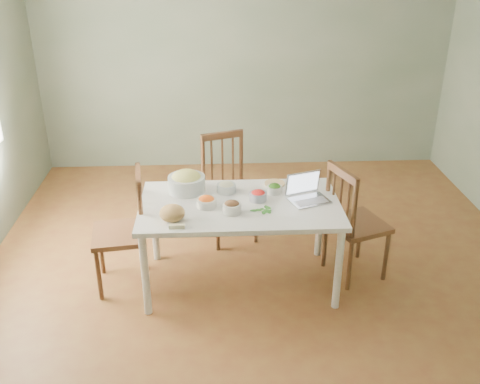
{
  "coord_description": "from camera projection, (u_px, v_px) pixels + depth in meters",
  "views": [
    {
      "loc": [
        -0.39,
        -4.05,
        2.74
      ],
      "look_at": [
        -0.19,
        -0.15,
        0.86
      ],
      "focal_mm": 40.32,
      "sensor_mm": 36.0,
      "label": 1
    }
  ],
  "objects": [
    {
      "name": "laptop",
      "position": [
        310.0,
        189.0,
        4.36
      ],
      "size": [
        0.37,
        0.33,
        0.22
      ],
      "primitive_type": null,
      "rotation": [
        0.0,
        0.0,
        0.34
      ],
      "color": "silver",
      "rests_on": "dining_table"
    },
    {
      "name": "butter_stick",
      "position": [
        177.0,
        226.0,
        4.0
      ],
      "size": [
        0.12,
        0.04,
        0.03
      ],
      "primitive_type": "cube",
      "rotation": [
        0.0,
        0.0,
        -0.03
      ],
      "color": "#F6EDBB",
      "rests_on": "dining_table"
    },
    {
      "name": "wall_back",
      "position": [
        245.0,
        60.0,
        6.51
      ],
      "size": [
        5.0,
        0.0,
        2.7
      ],
      "primitive_type": "cube",
      "color": "gray",
      "rests_on": "ground"
    },
    {
      "name": "floor",
      "position": [
        260.0,
        270.0,
        4.85
      ],
      "size": [
        5.0,
        5.0,
        0.0
      ],
      "primitive_type": "cube",
      "color": "brown",
      "rests_on": "ground"
    },
    {
      "name": "basil_bunch",
      "position": [
        261.0,
        209.0,
        4.25
      ],
      "size": [
        0.19,
        0.19,
        0.02
      ],
      "primitive_type": null,
      "color": "#23531F",
      "rests_on": "dining_table"
    },
    {
      "name": "flatbread",
      "position": [
        275.0,
        183.0,
        4.7
      ],
      "size": [
        0.18,
        0.18,
        0.02
      ],
      "primitive_type": "cylinder",
      "rotation": [
        0.0,
        0.0,
        -0.01
      ],
      "color": "#D3BF88",
      "rests_on": "dining_table"
    },
    {
      "name": "bowl_mushroom",
      "position": [
        232.0,
        207.0,
        4.21
      ],
      "size": [
        0.17,
        0.17,
        0.1
      ],
      "primitive_type": null,
      "rotation": [
        0.0,
        0.0,
        0.12
      ],
      "color": "#3C1A11",
      "rests_on": "dining_table"
    },
    {
      "name": "chair_far",
      "position": [
        230.0,
        190.0,
        5.17
      ],
      "size": [
        0.58,
        0.56,
        1.04
      ],
      "primitive_type": null,
      "rotation": [
        0.0,
        0.0,
        0.33
      ],
      "color": "#4B2D19",
      "rests_on": "floor"
    },
    {
      "name": "chair_left",
      "position": [
        119.0,
        231.0,
        4.45
      ],
      "size": [
        0.49,
        0.51,
        1.03
      ],
      "primitive_type": null,
      "rotation": [
        0.0,
        0.0,
        -1.44
      ],
      "color": "#4B2D19",
      "rests_on": "floor"
    },
    {
      "name": "bread_boule",
      "position": [
        172.0,
        213.0,
        4.08
      ],
      "size": [
        0.26,
        0.26,
        0.13
      ],
      "primitive_type": "ellipsoid",
      "rotation": [
        0.0,
        0.0,
        -0.42
      ],
      "color": "#AA8352",
      "rests_on": "dining_table"
    },
    {
      "name": "dining_table",
      "position": [
        240.0,
        243.0,
        4.54
      ],
      "size": [
        1.63,
        0.92,
        0.76
      ],
      "primitive_type": null,
      "color": "white",
      "rests_on": "floor"
    },
    {
      "name": "bowl_broccoli",
      "position": [
        275.0,
        188.0,
        4.53
      ],
      "size": [
        0.16,
        0.16,
        0.08
      ],
      "primitive_type": null,
      "rotation": [
        0.0,
        0.0,
        0.3
      ],
      "color": "#17420D",
      "rests_on": "dining_table"
    },
    {
      "name": "bowl_redpep",
      "position": [
        258.0,
        195.0,
        4.41
      ],
      "size": [
        0.15,
        0.15,
        0.09
      ],
      "primitive_type": null,
      "rotation": [
        0.0,
        0.0,
        0.07
      ],
      "color": "red",
      "rests_on": "dining_table"
    },
    {
      "name": "chair_right",
      "position": [
        358.0,
        221.0,
        4.6
      ],
      "size": [
        0.57,
        0.58,
        1.04
      ],
      "primitive_type": null,
      "rotation": [
        0.0,
        0.0,
        1.93
      ],
      "color": "#4B2D19",
      "rests_on": "floor"
    },
    {
      "name": "wall_front",
      "position": [
        323.0,
        345.0,
        2.02
      ],
      "size": [
        5.0,
        0.0,
        2.7
      ],
      "primitive_type": "cube",
      "color": "gray",
      "rests_on": "ground"
    },
    {
      "name": "bowl_squash",
      "position": [
        187.0,
        181.0,
        4.54
      ],
      "size": [
        0.36,
        0.36,
        0.18
      ],
      "primitive_type": null,
      "rotation": [
        0.0,
        0.0,
        0.16
      ],
      "color": "#C7BD63",
      "rests_on": "dining_table"
    },
    {
      "name": "bowl_carrot",
      "position": [
        206.0,
        202.0,
        4.3
      ],
      "size": [
        0.19,
        0.19,
        0.09
      ],
      "primitive_type": null,
      "rotation": [
        0.0,
        0.0,
        -0.23
      ],
      "color": "orange",
      "rests_on": "dining_table"
    },
    {
      "name": "bowl_onion",
      "position": [
        226.0,
        187.0,
        4.55
      ],
      "size": [
        0.2,
        0.2,
        0.09
      ],
      "primitive_type": null,
      "rotation": [
        0.0,
        0.0,
        -0.29
      ],
      "color": "beige",
      "rests_on": "dining_table"
    }
  ]
}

